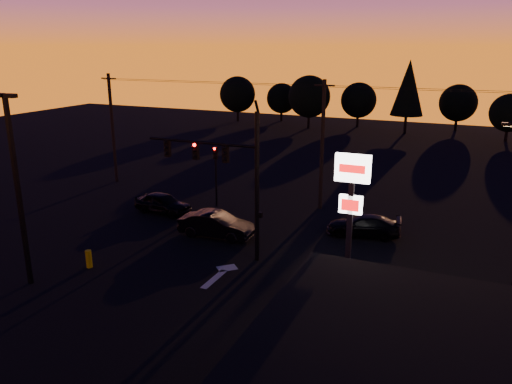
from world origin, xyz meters
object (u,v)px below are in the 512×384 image
Objects in this scene: traffic_signal_mast at (229,168)px; car_right at (363,226)px; car_left at (163,203)px; secondary_signal at (216,167)px; bollard at (89,259)px; pylon_sign at (351,197)px; car_mid at (216,225)px; parking_lot_light at (16,179)px; suv_parked at (346,322)px.

car_right is (6.07, 5.92, -4.30)m from traffic_signal_mast.
traffic_signal_mast is 9.79m from car_left.
bollard is (-1.14, -11.90, -2.39)m from secondary_signal.
pylon_sign is 9.50m from car_right.
parking_lot_light is at bearing 146.93° from car_mid.
suv_parked is (1.77, -11.37, 0.06)m from car_right.
traffic_signal_mast reaches higher than suv_parked.
bollard is at bearing 155.11° from suv_parked.
pylon_sign reaches higher than car_right.
traffic_signal_mast is 1.97× the size of secondary_signal.
traffic_signal_mast reaches higher than car_right.
pylon_sign is at bearing 17.23° from parking_lot_light.
car_right is (12.10, 10.33, 0.17)m from bollard.
car_left is at bearing 99.44° from bollard.
car_right is at bearing -8.15° from secondary_signal.
car_mid is (2.87, -5.33, -2.11)m from secondary_signal.
car_right is at bearing 40.49° from bollard.
car_mid is 1.04× the size of car_right.
traffic_signal_mast is 7.52m from pylon_sign.
car_right is (8.09, 3.76, -0.11)m from car_mid.
suv_parked is (15.37, -10.05, -0.00)m from car_left.
parking_lot_light is 19.22m from car_right.
traffic_signal_mast is at bearing 124.56° from suv_parked.
secondary_signal is 0.86× the size of suv_parked.
car_left is at bearing -132.35° from secondary_signal.
car_left is 6.03m from car_mid.
car_mid is at bearing 121.73° from suv_parked.
secondary_signal is at bearing -108.32° from car_right.
car_left is at bearing 148.60° from traffic_signal_mast.
car_left is at bearing 90.67° from parking_lot_light.
traffic_signal_mast is 1.70× the size of suv_parked.
parking_lot_light is 5.62m from bollard.
car_left is at bearing -94.63° from car_right.
parking_lot_light reaches higher than bollard.
traffic_signal_mast is 5.13m from car_mid.
car_right is at bearing 43.80° from parking_lot_light.
pylon_sign reaches higher than secondary_signal.
car_right is at bearing 44.31° from traffic_signal_mast.
car_mid is at bearing 133.18° from traffic_signal_mast.
bollard is at bearing -95.45° from secondary_signal.
parking_lot_light is 2.00× the size of car_mid.
secondary_signal is at bearing 80.21° from parking_lot_light.
car_right is (-1.03, 8.42, -4.27)m from pylon_sign.
traffic_signal_mast is 2.07× the size of car_left.
secondary_signal is 4.47m from car_left.
secondary_signal is 0.64× the size of pylon_sign.
bollard is at bearing -143.85° from traffic_signal_mast.
parking_lot_light is at bearing -173.85° from car_left.
pylon_sign is 1.35× the size of suv_parked.
pylon_sign reaches higher than bollard.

